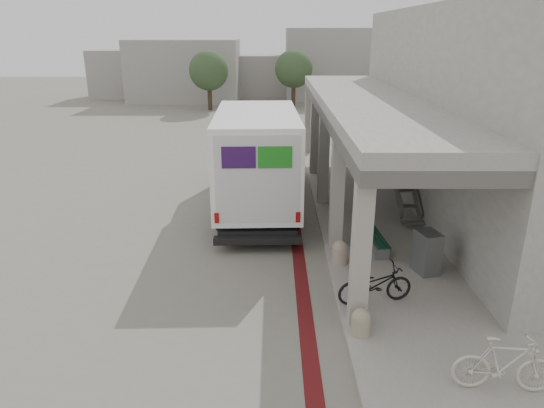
{
  "coord_description": "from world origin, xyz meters",
  "views": [
    {
      "loc": [
        0.26,
        -12.72,
        6.13
      ],
      "look_at": [
        0.23,
        0.04,
        1.6
      ],
      "focal_mm": 32.0,
      "sensor_mm": 36.0,
      "label": 1
    }
  ],
  "objects_px": {
    "utility_cabinet": "(427,252)",
    "bicycle_black": "(375,284)",
    "bench": "(375,239)",
    "fedex_truck": "(257,155)",
    "bicycle_cream": "(505,364)"
  },
  "relations": [
    {
      "from": "utility_cabinet",
      "to": "bicycle_black",
      "type": "relative_size",
      "value": 0.63
    },
    {
      "from": "bench",
      "to": "utility_cabinet",
      "type": "xyz_separation_m",
      "value": [
        1.04,
        -1.46,
        0.27
      ]
    },
    {
      "from": "fedex_truck",
      "to": "bench",
      "type": "height_order",
      "value": "fedex_truck"
    },
    {
      "from": "bench",
      "to": "utility_cabinet",
      "type": "relative_size",
      "value": 1.58
    },
    {
      "from": "bench",
      "to": "bicycle_cream",
      "type": "distance_m",
      "value": 6.07
    },
    {
      "from": "bicycle_black",
      "to": "fedex_truck",
      "type": "bearing_deg",
      "value": 10.97
    },
    {
      "from": "bench",
      "to": "bicycle_cream",
      "type": "height_order",
      "value": "bicycle_cream"
    },
    {
      "from": "utility_cabinet",
      "to": "bicycle_cream",
      "type": "xyz_separation_m",
      "value": [
        0.01,
        -4.51,
        -0.02
      ]
    },
    {
      "from": "fedex_truck",
      "to": "bicycle_black",
      "type": "bearing_deg",
      "value": -69.08
    },
    {
      "from": "fedex_truck",
      "to": "bicycle_black",
      "type": "relative_size",
      "value": 4.78
    },
    {
      "from": "fedex_truck",
      "to": "utility_cabinet",
      "type": "relative_size",
      "value": 7.6
    },
    {
      "from": "fedex_truck",
      "to": "bench",
      "type": "relative_size",
      "value": 4.81
    },
    {
      "from": "bicycle_black",
      "to": "bicycle_cream",
      "type": "bearing_deg",
      "value": -162.42
    },
    {
      "from": "fedex_truck",
      "to": "bench",
      "type": "xyz_separation_m",
      "value": [
        3.58,
        -4.06,
        -1.52
      ]
    },
    {
      "from": "fedex_truck",
      "to": "bicycle_cream",
      "type": "xyz_separation_m",
      "value": [
        4.64,
        -10.03,
        -1.28
      ]
    }
  ]
}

